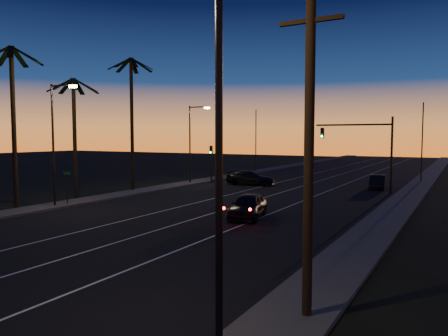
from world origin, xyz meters
The scene contains 21 objects.
road centered at (0.00, 30.00, 0.01)m, with size 20.00×170.00×0.01m, color black.
sidewalk_left centered at (-11.20, 30.00, 0.08)m, with size 2.40×170.00×0.16m, color #323230.
sidewalk_right centered at (11.20, 30.00, 0.08)m, with size 2.40×170.00×0.16m, color #323230.
lane_stripe_left centered at (-3.00, 30.00, 0.02)m, with size 0.12×160.00×0.01m, color silver.
lane_stripe_mid centered at (0.50, 30.00, 0.02)m, with size 0.12×160.00×0.01m, color silver.
lane_stripe_right centered at (4.00, 30.00, 0.02)m, with size 0.12×160.00×0.01m, color silver.
palm_near centered at (-12.60, 18.00, 7.07)m, with size 4.25×4.16×11.53m.
palm_mid centered at (-13.20, 24.00, 6.25)m, with size 4.25×4.16×10.03m.
palm_far centered at (-12.20, 30.00, 7.61)m, with size 4.25×4.16×12.53m.
streetlight_left_near centered at (-10.70, 20.00, 5.32)m, with size 2.55×0.26×9.00m.
streetlight_left_far centered at (-10.69, 38.00, 5.06)m, with size 2.55×0.26×8.50m.
streetlight_right_near centered at (10.70, 6.00, 5.32)m, with size 2.55×0.26×9.00m.
street_sign centered at (-10.80, 21.00, 1.66)m, with size 0.70×0.06×2.60m.
utility_pole centered at (11.60, 10.00, 5.32)m, with size 2.20×0.28×10.00m.
signal_mast centered at (7.14, 39.99, 4.78)m, with size 7.10×0.41×7.00m.
signal_post centered at (-9.50, 39.98, 2.89)m, with size 0.28×0.37×4.20m.
far_pole_left centered at (-11.00, 55.00, 4.50)m, with size 0.14×0.14×9.00m, color black.
far_pole_right centered at (11.00, 52.00, 4.50)m, with size 0.14×0.14×9.00m, color black.
lead_car centered at (3.33, 23.09, 0.80)m, with size 2.87×5.41×1.58m.
right_car centered at (7.79, 43.32, 0.69)m, with size 1.90×4.25×1.36m.
cross_car centered at (-4.71, 40.13, 0.77)m, with size 5.50×2.95×1.52m.
Camera 1 is at (15.45, -1.76, 5.26)m, focal length 35.00 mm.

